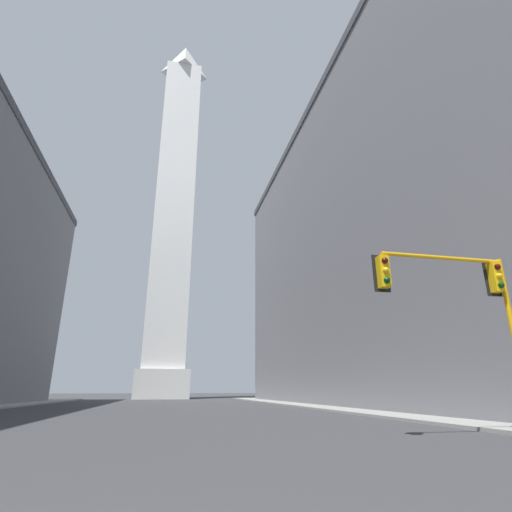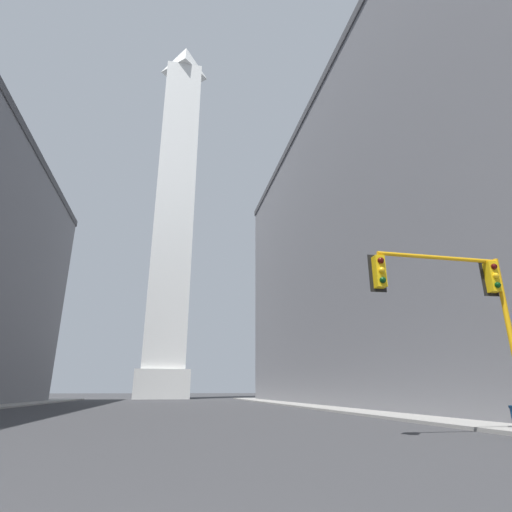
% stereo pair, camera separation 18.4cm
% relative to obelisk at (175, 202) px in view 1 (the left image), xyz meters
% --- Properties ---
extents(sidewalk_right, '(5.00, 87.50, 0.15)m').
position_rel_obelisk_xyz_m(sidewalk_right, '(14.64, -46.67, -37.67)').
color(sidewalk_right, gray).
rests_on(sidewalk_right, ground_plane).
extents(building_right, '(30.14, 59.66, 33.34)m').
position_rel_obelisk_xyz_m(building_right, '(29.81, -38.07, -21.07)').
color(building_right, slate).
rests_on(building_right, ground_plane).
extents(obelisk, '(9.24, 9.24, 77.95)m').
position_rel_obelisk_xyz_m(obelisk, '(0.00, 0.00, 0.00)').
color(obelisk, silver).
rests_on(obelisk, ground_plane).
extents(traffic_light_near_right, '(5.23, 0.51, 6.04)m').
position_rel_obelisk_xyz_m(traffic_light_near_right, '(10.60, -63.41, -33.13)').
color(traffic_light_near_right, orange).
rests_on(traffic_light_near_right, ground_plane).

